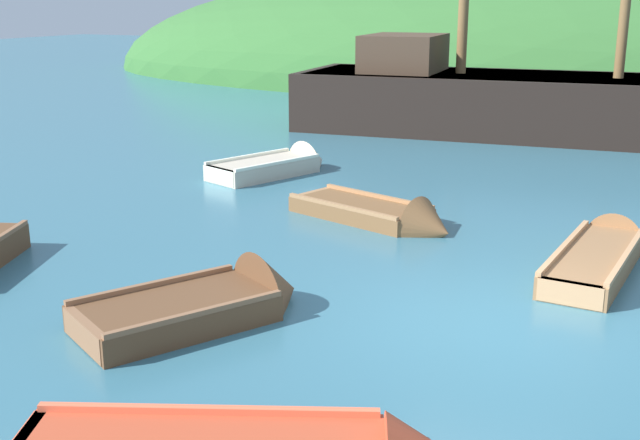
{
  "coord_description": "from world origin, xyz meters",
  "views": [
    {
      "loc": [
        2.2,
        -9.27,
        3.93
      ],
      "look_at": [
        -3.56,
        2.66,
        0.23
      ],
      "focal_mm": 44.91,
      "sensor_mm": 36.0,
      "label": 1
    }
  ],
  "objects_px": {
    "sailing_ship": "(521,112)",
    "rowboat_center": "(214,308)",
    "rowboat_far": "(601,256)",
    "rowboat_near_dock": "(385,219)",
    "rowboat_outer_left": "(280,168)"
  },
  "relations": [
    {
      "from": "sailing_ship",
      "to": "rowboat_center",
      "type": "bearing_deg",
      "value": -97.38
    },
    {
      "from": "rowboat_far",
      "to": "rowboat_center",
      "type": "distance_m",
      "value": 6.04
    },
    {
      "from": "rowboat_near_dock",
      "to": "rowboat_outer_left",
      "type": "bearing_deg",
      "value": 159.04
    },
    {
      "from": "sailing_ship",
      "to": "rowboat_center",
      "type": "distance_m",
      "value": 15.92
    },
    {
      "from": "sailing_ship",
      "to": "rowboat_far",
      "type": "distance_m",
      "value": 12.13
    },
    {
      "from": "sailing_ship",
      "to": "rowboat_center",
      "type": "height_order",
      "value": "sailing_ship"
    },
    {
      "from": "rowboat_outer_left",
      "to": "rowboat_far",
      "type": "distance_m",
      "value": 8.33
    },
    {
      "from": "rowboat_near_dock",
      "to": "sailing_ship",
      "type": "bearing_deg",
      "value": 106.83
    },
    {
      "from": "rowboat_outer_left",
      "to": "rowboat_center",
      "type": "bearing_deg",
      "value": -137.1
    },
    {
      "from": "rowboat_near_dock",
      "to": "rowboat_far",
      "type": "height_order",
      "value": "rowboat_near_dock"
    },
    {
      "from": "sailing_ship",
      "to": "rowboat_far",
      "type": "bearing_deg",
      "value": -77.89
    },
    {
      "from": "rowboat_far",
      "to": "sailing_ship",
      "type": "bearing_deg",
      "value": 21.82
    },
    {
      "from": "rowboat_far",
      "to": "rowboat_center",
      "type": "bearing_deg",
      "value": 140.29
    },
    {
      "from": "sailing_ship",
      "to": "rowboat_far",
      "type": "height_order",
      "value": "sailing_ship"
    },
    {
      "from": "rowboat_far",
      "to": "rowboat_center",
      "type": "height_order",
      "value": "rowboat_center"
    }
  ]
}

